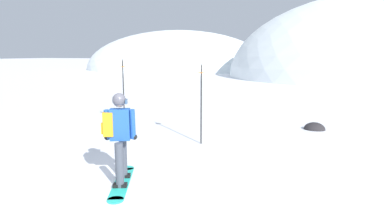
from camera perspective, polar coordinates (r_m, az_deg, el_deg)
name	(u,v)px	position (r m, az deg, el deg)	size (l,w,h in m)	color
ground_plane	(118,204)	(5.77, -12.49, -15.72)	(300.00, 300.00, 0.00)	white
ridge_peak_main	(374,78)	(39.16, 28.74, 4.58)	(29.84, 26.86, 17.07)	white
ridge_peak_far	(178,69)	(53.70, -2.39, 6.66)	(29.14, 26.23, 12.15)	white
snowboarder_main	(119,136)	(6.32, -12.44, -4.67)	(0.93, 1.70, 1.71)	#23B7A3
piste_marker_near	(201,99)	(8.89, 1.58, 1.63)	(0.20, 0.20, 2.19)	black
piste_marker_far	(123,89)	(11.30, -11.66, 3.28)	(0.20, 0.20, 2.26)	black
rock_dark	(314,129)	(11.49, 20.22, -3.47)	(0.67, 0.57, 0.47)	#282628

